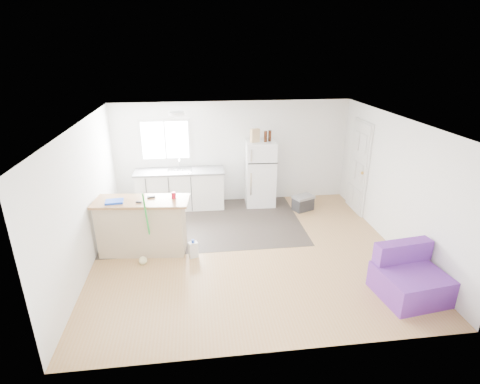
% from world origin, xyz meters
% --- Properties ---
extents(room, '(5.51, 5.01, 2.41)m').
position_xyz_m(room, '(0.00, 0.00, 1.20)').
color(room, '#AD7B48').
rests_on(room, ground).
extents(vinyl_zone, '(4.05, 2.50, 0.00)m').
position_xyz_m(vinyl_zone, '(-0.73, 1.25, 0.00)').
color(vinyl_zone, '#302924').
rests_on(vinyl_zone, floor).
extents(window, '(1.18, 0.06, 0.98)m').
position_xyz_m(window, '(-1.55, 2.49, 1.55)').
color(window, white).
rests_on(window, back_wall).
extents(interior_door, '(0.11, 0.92, 2.10)m').
position_xyz_m(interior_door, '(2.72, 1.55, 1.02)').
color(interior_door, white).
rests_on(interior_door, right_wall).
extents(ceiling_fixture, '(0.30, 0.30, 0.07)m').
position_xyz_m(ceiling_fixture, '(-1.20, 1.20, 2.36)').
color(ceiling_fixture, white).
rests_on(ceiling_fixture, ceiling).
extents(kitchen_cabinets, '(2.05, 0.68, 1.19)m').
position_xyz_m(kitchen_cabinets, '(-1.26, 2.18, 0.46)').
color(kitchen_cabinets, white).
rests_on(kitchen_cabinets, floor).
extents(peninsula, '(1.72, 0.80, 1.02)m').
position_xyz_m(peninsula, '(-1.90, 0.22, 0.52)').
color(peninsula, '#CAB792').
rests_on(peninsula, floor).
extents(refrigerator, '(0.71, 0.67, 1.54)m').
position_xyz_m(refrigerator, '(0.61, 2.16, 0.77)').
color(refrigerator, white).
rests_on(refrigerator, floor).
extents(cooler, '(0.54, 0.47, 0.35)m').
position_xyz_m(cooler, '(1.54, 1.67, 0.18)').
color(cooler, '#2A2B2D').
rests_on(cooler, floor).
extents(purple_seat, '(1.02, 0.98, 0.76)m').
position_xyz_m(purple_seat, '(2.24, -1.60, 0.28)').
color(purple_seat, '#6B309C').
rests_on(purple_seat, floor).
extents(cleaner_jug, '(0.18, 0.15, 0.35)m').
position_xyz_m(cleaner_jug, '(-1.00, -0.10, 0.15)').
color(cleaner_jug, silver).
rests_on(cleaner_jug, floor).
extents(mop, '(0.23, 0.38, 1.34)m').
position_xyz_m(mop, '(-1.84, -0.19, 0.23)').
color(mop, green).
rests_on(mop, floor).
extents(red_cup, '(0.10, 0.10, 0.12)m').
position_xyz_m(red_cup, '(-1.30, 0.23, 1.08)').
color(red_cup, red).
rests_on(red_cup, peninsula).
extents(blue_tray, '(0.32, 0.25, 0.04)m').
position_xyz_m(blue_tray, '(-2.32, 0.17, 1.04)').
color(blue_tray, blue).
rests_on(blue_tray, peninsula).
extents(tool_a, '(0.15, 0.07, 0.03)m').
position_xyz_m(tool_a, '(-1.70, 0.31, 1.04)').
color(tool_a, black).
rests_on(tool_a, peninsula).
extents(tool_b, '(0.11, 0.07, 0.03)m').
position_xyz_m(tool_b, '(-1.90, 0.10, 1.04)').
color(tool_b, black).
rests_on(tool_b, peninsula).
extents(cardboard_box, '(0.22, 0.16, 0.30)m').
position_xyz_m(cardboard_box, '(0.46, 2.11, 1.69)').
color(cardboard_box, tan).
rests_on(cardboard_box, refrigerator).
extents(bottle_left, '(0.09, 0.09, 0.25)m').
position_xyz_m(bottle_left, '(0.70, 2.10, 1.66)').
color(bottle_left, '#321509').
rests_on(bottle_left, refrigerator).
extents(bottle_right, '(0.09, 0.09, 0.25)m').
position_xyz_m(bottle_right, '(0.81, 2.15, 1.66)').
color(bottle_right, '#321509').
rests_on(bottle_right, refrigerator).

